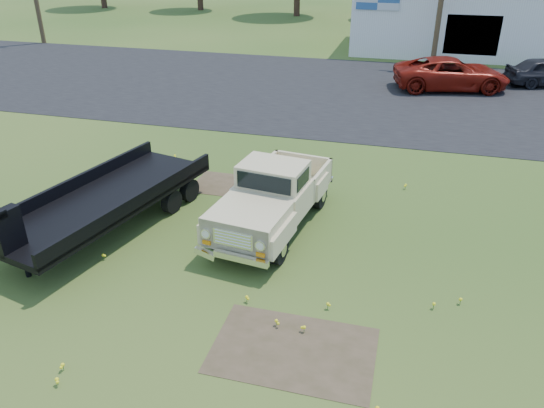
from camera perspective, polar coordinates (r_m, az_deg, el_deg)
The scene contains 8 objects.
ground at distance 12.81m, azimuth -1.22°, elevation -5.41°, with size 140.00×140.00×0.00m, color #284B18.
asphalt_lot at distance 26.44m, azimuth 8.05°, elevation 11.87°, with size 90.00×14.00×0.02m, color black.
dirt_patch_a at distance 10.21m, azimuth 2.32°, elevation -15.44°, with size 3.00×2.00×0.01m, color #433924.
dirt_patch_b at distance 16.28m, azimuth -4.56°, elevation 2.04°, with size 2.20×1.60×0.01m, color #433924.
commercial_building at distance 37.75m, azimuth 20.47°, elevation 18.38°, with size 14.20×8.20×4.15m.
vintage_pickup_truck at distance 13.54m, azimuth 0.12°, elevation 0.89°, with size 1.94×4.98×1.81m, color #CBBA88, non-canonical shape.
flatbed_trailer at distance 14.19m, azimuth -17.57°, elevation 0.91°, with size 2.25×6.74×1.84m, color black, non-canonical shape.
red_pickup at distance 27.81m, azimuth 18.71°, elevation 13.10°, with size 2.50×5.42×1.51m, color maroon.
Camera 1 is at (3.06, -10.34, 6.93)m, focal length 35.00 mm.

